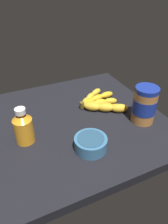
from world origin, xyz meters
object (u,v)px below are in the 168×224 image
banana_bunch (101,103)px  small_bowl (91,143)px  peanut_butter_jar (144,105)px  honey_bottle (23,127)px

banana_bunch → small_bowl: 27.47cm
banana_bunch → peanut_butter_jar: (10.18, -16.44, 5.82)cm
banana_bunch → small_bowl: bearing=-125.9°
honey_bottle → small_bowl: 23.98cm
peanut_butter_jar → small_bowl: peanut_butter_jar is taller
honey_bottle → small_bowl: (19.38, -13.59, -3.81)cm
banana_bunch → peanut_butter_jar: bearing=-58.2°
honey_bottle → banana_bunch: bearing=13.7°
banana_bunch → peanut_butter_jar: 20.19cm
small_bowl → peanut_butter_jar: bearing=12.5°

